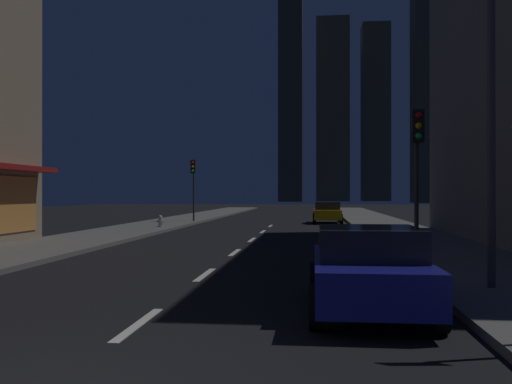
% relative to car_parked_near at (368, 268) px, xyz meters
% --- Properties ---
extents(ground_plane, '(78.00, 136.00, 0.10)m').
position_rel_car_parked_near_xyz_m(ground_plane, '(-3.60, 27.52, -0.79)').
color(ground_plane, black).
extents(sidewalk_right, '(4.00, 76.00, 0.15)m').
position_rel_car_parked_near_xyz_m(sidewalk_right, '(3.40, 27.52, -0.67)').
color(sidewalk_right, '#605E59').
rests_on(sidewalk_right, ground).
extents(sidewalk_left, '(4.00, 76.00, 0.15)m').
position_rel_car_parked_near_xyz_m(sidewalk_left, '(-10.60, 27.52, -0.67)').
color(sidewalk_left, '#605E59').
rests_on(sidewalk_left, ground).
extents(lane_marking_center, '(0.16, 33.40, 0.01)m').
position_rel_car_parked_near_xyz_m(lane_marking_center, '(-3.60, 9.12, -0.73)').
color(lane_marking_center, silver).
rests_on(lane_marking_center, ground).
extents(skyscraper_distant_tall, '(6.05, 8.84, 52.43)m').
position_rel_car_parked_near_xyz_m(skyscraper_distant_tall, '(-6.82, 133.14, 25.48)').
color(skyscraper_distant_tall, '#3D3A2E').
rests_on(skyscraper_distant_tall, ground).
extents(skyscraper_distant_mid, '(8.84, 8.12, 49.31)m').
position_rel_car_parked_near_xyz_m(skyscraper_distant_mid, '(4.17, 141.99, 23.92)').
color(skyscraper_distant_mid, '#4C4839').
rests_on(skyscraper_distant_mid, ground).
extents(skyscraper_distant_short, '(7.52, 7.43, 48.47)m').
position_rel_car_parked_near_xyz_m(skyscraper_distant_short, '(15.99, 145.04, 23.49)').
color(skyscraper_distant_short, '#484536').
rests_on(skyscraper_distant_short, ground).
extents(skyscraper_distant_slender, '(6.21, 7.28, 62.80)m').
position_rel_car_parked_near_xyz_m(skyscraper_distant_slender, '(23.99, 115.71, 30.66)').
color(skyscraper_distant_slender, '#413E31').
rests_on(skyscraper_distant_slender, ground).
extents(car_parked_near, '(1.98, 4.24, 1.45)m').
position_rel_car_parked_near_xyz_m(car_parked_near, '(0.00, 0.00, 0.00)').
color(car_parked_near, navy).
rests_on(car_parked_near, ground).
extents(car_parked_far, '(1.98, 4.24, 1.45)m').
position_rel_car_parked_near_xyz_m(car_parked_far, '(0.00, 28.41, 0.00)').
color(car_parked_far, gold).
rests_on(car_parked_far, ground).
extents(fire_hydrant_far_left, '(0.42, 0.30, 0.65)m').
position_rel_car_parked_near_xyz_m(fire_hydrant_far_left, '(-9.50, 20.79, -0.29)').
color(fire_hydrant_far_left, '#B2B2B2').
rests_on(fire_hydrant_far_left, sidewalk_left).
extents(traffic_light_near_right, '(0.32, 0.48, 4.20)m').
position_rel_car_parked_near_xyz_m(traffic_light_near_right, '(1.90, 5.92, 2.45)').
color(traffic_light_near_right, '#2D2D2D').
rests_on(traffic_light_near_right, sidewalk_right).
extents(traffic_light_far_left, '(0.32, 0.48, 4.20)m').
position_rel_car_parked_near_xyz_m(traffic_light_far_left, '(-9.10, 27.50, 2.45)').
color(traffic_light_far_left, '#2D2D2D').
rests_on(traffic_light_far_left, sidewalk_left).
extents(street_lamp_right, '(1.96, 0.56, 6.58)m').
position_rel_car_parked_near_xyz_m(street_lamp_right, '(1.78, 1.87, 4.33)').
color(street_lamp_right, '#38383D').
rests_on(street_lamp_right, sidewalk_right).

